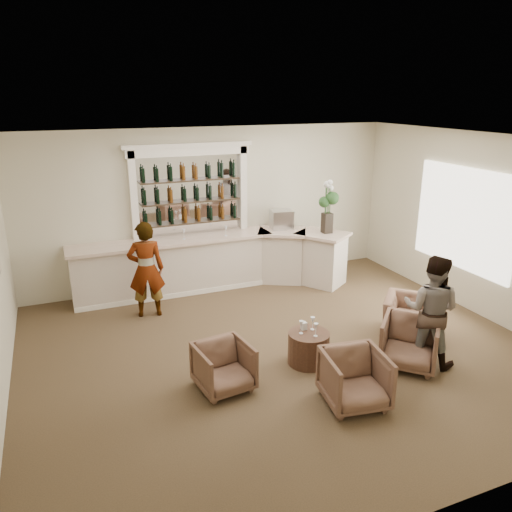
{
  "coord_description": "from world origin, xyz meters",
  "views": [
    {
      "loc": [
        -3.11,
        -6.44,
        3.95
      ],
      "look_at": [
        -0.08,
        0.9,
        1.35
      ],
      "focal_mm": 35.0,
      "sensor_mm": 36.0,
      "label": 1
    }
  ],
  "objects_px": {
    "armchair_left": "(224,367)",
    "armchair_center": "(355,379)",
    "cocktail_table": "(308,348)",
    "guest": "(431,310)",
    "flower_vase": "(328,203)",
    "armchair_right": "(410,342)",
    "espresso_machine": "(281,219)",
    "sommelier": "(146,270)",
    "bar_counter": "(214,263)",
    "armchair_far": "(414,316)"
  },
  "relations": [
    {
      "from": "armchair_left",
      "to": "armchair_center",
      "type": "bearing_deg",
      "value": -41.06
    },
    {
      "from": "cocktail_table",
      "to": "guest",
      "type": "distance_m",
      "value": 1.92
    },
    {
      "from": "flower_vase",
      "to": "armchair_center",
      "type": "bearing_deg",
      "value": -114.84
    },
    {
      "from": "flower_vase",
      "to": "cocktail_table",
      "type": "bearing_deg",
      "value": -123.95
    },
    {
      "from": "armchair_right",
      "to": "espresso_machine",
      "type": "xyz_separation_m",
      "value": [
        -0.19,
        4.17,
        0.96
      ]
    },
    {
      "from": "espresso_machine",
      "to": "flower_vase",
      "type": "relative_size",
      "value": 0.41
    },
    {
      "from": "guest",
      "to": "armchair_center",
      "type": "height_order",
      "value": "guest"
    },
    {
      "from": "sommelier",
      "to": "flower_vase",
      "type": "height_order",
      "value": "flower_vase"
    },
    {
      "from": "guest",
      "to": "armchair_center",
      "type": "relative_size",
      "value": 2.12
    },
    {
      "from": "bar_counter",
      "to": "armchair_left",
      "type": "distance_m",
      "value": 3.8
    },
    {
      "from": "sommelier",
      "to": "armchair_left",
      "type": "bearing_deg",
      "value": 108.68
    },
    {
      "from": "bar_counter",
      "to": "armchair_right",
      "type": "relative_size",
      "value": 6.88
    },
    {
      "from": "armchair_right",
      "to": "flower_vase",
      "type": "xyz_separation_m",
      "value": [
        0.55,
        3.49,
        1.39
      ]
    },
    {
      "from": "bar_counter",
      "to": "guest",
      "type": "xyz_separation_m",
      "value": [
        2.08,
        -4.13,
        0.29
      ]
    },
    {
      "from": "guest",
      "to": "armchair_left",
      "type": "bearing_deg",
      "value": 43.17
    },
    {
      "from": "bar_counter",
      "to": "flower_vase",
      "type": "distance_m",
      "value": 2.66
    },
    {
      "from": "armchair_right",
      "to": "espresso_machine",
      "type": "bearing_deg",
      "value": 136.78
    },
    {
      "from": "sommelier",
      "to": "armchair_far",
      "type": "relative_size",
      "value": 1.85
    },
    {
      "from": "cocktail_table",
      "to": "flower_vase",
      "type": "height_order",
      "value": "flower_vase"
    },
    {
      "from": "guest",
      "to": "sommelier",
      "type": "bearing_deg",
      "value": 9.41
    },
    {
      "from": "espresso_machine",
      "to": "armchair_left",
      "type": "bearing_deg",
      "value": -115.37
    },
    {
      "from": "armchair_right",
      "to": "flower_vase",
      "type": "height_order",
      "value": "flower_vase"
    },
    {
      "from": "armchair_far",
      "to": "bar_counter",
      "type": "bearing_deg",
      "value": 171.56
    },
    {
      "from": "armchair_right",
      "to": "sommelier",
      "type": "bearing_deg",
      "value": 179.12
    },
    {
      "from": "armchair_center",
      "to": "espresso_machine",
      "type": "distance_m",
      "value": 4.93
    },
    {
      "from": "armchair_far",
      "to": "espresso_machine",
      "type": "xyz_separation_m",
      "value": [
        -0.95,
        3.33,
        1.03
      ]
    },
    {
      "from": "bar_counter",
      "to": "armchair_left",
      "type": "xyz_separation_m",
      "value": [
        -1.04,
        -3.64,
        -0.24
      ]
    },
    {
      "from": "cocktail_table",
      "to": "flower_vase",
      "type": "xyz_separation_m",
      "value": [
        1.92,
        2.84,
        1.52
      ]
    },
    {
      "from": "guest",
      "to": "cocktail_table",
      "type": "bearing_deg",
      "value": 30.68
    },
    {
      "from": "guest",
      "to": "flower_vase",
      "type": "relative_size",
      "value": 1.54
    },
    {
      "from": "bar_counter",
      "to": "armchair_center",
      "type": "bearing_deg",
      "value": -84.6
    },
    {
      "from": "guest",
      "to": "armchair_center",
      "type": "bearing_deg",
      "value": 69.34
    },
    {
      "from": "armchair_far",
      "to": "armchair_right",
      "type": "bearing_deg",
      "value": -88.39
    },
    {
      "from": "armchair_far",
      "to": "espresso_machine",
      "type": "bearing_deg",
      "value": 149.97
    },
    {
      "from": "armchair_center",
      "to": "flower_vase",
      "type": "relative_size",
      "value": 0.73
    },
    {
      "from": "cocktail_table",
      "to": "guest",
      "type": "relative_size",
      "value": 0.37
    },
    {
      "from": "armchair_far",
      "to": "guest",
      "type": "bearing_deg",
      "value": -73.1
    },
    {
      "from": "armchair_center",
      "to": "flower_vase",
      "type": "bearing_deg",
      "value": 73.88
    },
    {
      "from": "armchair_center",
      "to": "armchair_right",
      "type": "height_order",
      "value": "armchair_right"
    },
    {
      "from": "espresso_machine",
      "to": "sommelier",
      "type": "bearing_deg",
      "value": -154.76
    },
    {
      "from": "armchair_far",
      "to": "espresso_machine",
      "type": "height_order",
      "value": "espresso_machine"
    },
    {
      "from": "bar_counter",
      "to": "armchair_right",
      "type": "distance_m",
      "value": 4.47
    },
    {
      "from": "cocktail_table",
      "to": "guest",
      "type": "height_order",
      "value": "guest"
    },
    {
      "from": "bar_counter",
      "to": "espresso_machine",
      "type": "height_order",
      "value": "espresso_machine"
    },
    {
      "from": "armchair_far",
      "to": "espresso_machine",
      "type": "relative_size",
      "value": 2.12
    },
    {
      "from": "cocktail_table",
      "to": "espresso_machine",
      "type": "height_order",
      "value": "espresso_machine"
    },
    {
      "from": "cocktail_table",
      "to": "espresso_machine",
      "type": "bearing_deg",
      "value": 71.47
    },
    {
      "from": "bar_counter",
      "to": "guest",
      "type": "height_order",
      "value": "guest"
    },
    {
      "from": "armchair_center",
      "to": "espresso_machine",
      "type": "xyz_separation_m",
      "value": [
        1.12,
        4.7,
        0.97
      ]
    },
    {
      "from": "sommelier",
      "to": "armchair_right",
      "type": "xyz_separation_m",
      "value": [
        3.29,
        -3.3,
        -0.52
      ]
    }
  ]
}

